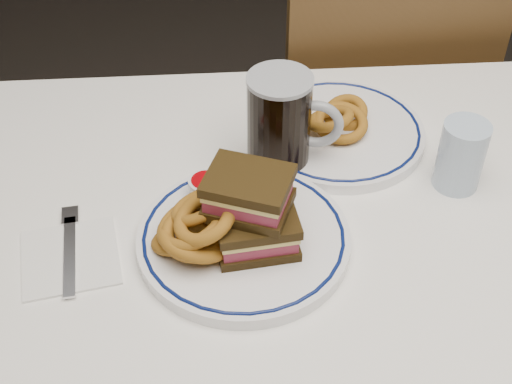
{
  "coord_description": "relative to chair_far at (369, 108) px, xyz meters",
  "views": [
    {
      "loc": [
        -0.15,
        -0.67,
        1.46
      ],
      "look_at": [
        -0.1,
        0.04,
        0.81
      ],
      "focal_mm": 50.0,
      "sensor_mm": 36.0,
      "label": 1
    }
  ],
  "objects": [
    {
      "name": "beer_mug",
      "position": [
        -0.25,
        -0.47,
        0.32
      ],
      "size": [
        0.14,
        0.1,
        0.16
      ],
      "color": "black",
      "rests_on": "dining_table"
    },
    {
      "name": "onion_rings_far",
      "position": [
        -0.16,
        -0.4,
        0.28
      ],
      "size": [
        0.11,
        0.12,
        0.08
      ],
      "color": "brown",
      "rests_on": "far_plate"
    },
    {
      "name": "main_plate",
      "position": [
        -0.32,
        -0.63,
        0.25
      ],
      "size": [
        0.29,
        0.29,
        0.02
      ],
      "color": "white",
      "rests_on": "dining_table"
    },
    {
      "name": "dining_table",
      "position": [
        -0.2,
        -0.63,
        0.13
      ],
      "size": [
        1.27,
        0.87,
        0.75
      ],
      "color": "white",
      "rests_on": "floor"
    },
    {
      "name": "onion_rings_main",
      "position": [
        -0.38,
        -0.65,
        0.29
      ],
      "size": [
        0.12,
        0.12,
        0.12
      ],
      "color": "brown",
      "rests_on": "main_plate"
    },
    {
      "name": "far_plate",
      "position": [
        -0.15,
        -0.4,
        0.25
      ],
      "size": [
        0.28,
        0.28,
        0.02
      ],
      "color": "white",
      "rests_on": "dining_table"
    },
    {
      "name": "napkin_fork",
      "position": [
        -0.55,
        -0.64,
        0.24
      ],
      "size": [
        0.15,
        0.17,
        0.01
      ],
      "color": "white",
      "rests_on": "dining_table"
    },
    {
      "name": "chair_far",
      "position": [
        0.0,
        0.0,
        0.0
      ],
      "size": [
        0.46,
        0.46,
        0.94
      ],
      "color": "#443016",
      "rests_on": "floor"
    },
    {
      "name": "water_glass",
      "position": [
        0.0,
        -0.53,
        0.29
      ],
      "size": [
        0.07,
        0.07,
        0.11
      ],
      "primitive_type": "cylinder",
      "color": "#A8BFDA",
      "rests_on": "dining_table"
    },
    {
      "name": "ketchup_ramekin",
      "position": [
        -0.37,
        -0.55,
        0.27
      ],
      "size": [
        0.05,
        0.05,
        0.03
      ],
      "color": "white",
      "rests_on": "main_plate"
    },
    {
      "name": "reuben_sandwich",
      "position": [
        -0.31,
        -0.64,
        0.31
      ],
      "size": [
        0.13,
        0.12,
        0.11
      ],
      "color": "black",
      "rests_on": "main_plate"
    }
  ]
}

